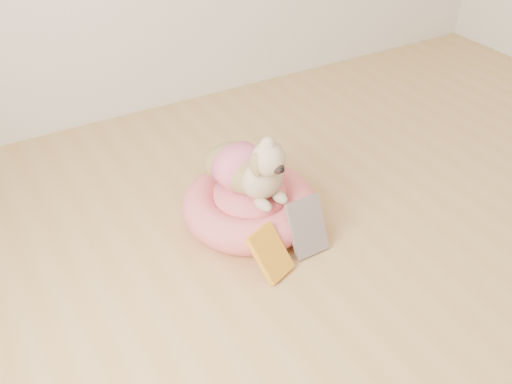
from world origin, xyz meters
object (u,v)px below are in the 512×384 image
dog (249,158)px  book_yellow (270,253)px  book_white (307,227)px  pet_bed (250,206)px

dog → book_yellow: dog is taller
dog → book_yellow: bearing=-114.8°
dog → book_white: (0.10, -0.28, -0.19)m
pet_bed → book_yellow: (-0.09, -0.31, 0.02)m
dog → pet_bed: bearing=-117.0°
pet_bed → book_white: book_white is taller
pet_bed → dog: (0.00, 0.01, 0.23)m
pet_bed → book_yellow: size_ratio=2.85×
book_white → book_yellow: bearing=-169.9°
dog → book_yellow: (-0.09, -0.32, -0.21)m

